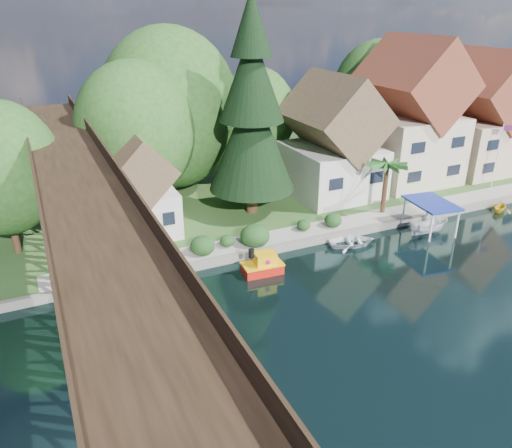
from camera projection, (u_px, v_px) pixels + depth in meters
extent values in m
plane|color=black|center=(373.00, 297.00, 31.32)|extent=(140.00, 140.00, 0.00)
cube|color=#2C5321|center=(198.00, 156.00, 59.43)|extent=(140.00, 52.00, 0.50)
cube|color=slate|center=(352.00, 233.00, 39.37)|extent=(60.00, 0.40, 0.62)
cube|color=gray|center=(363.00, 220.00, 41.12)|extent=(50.00, 2.60, 0.06)
cube|color=black|center=(133.00, 388.00, 18.25)|extent=(4.00, 0.36, 8.00)
cube|color=black|center=(117.00, 339.00, 20.90)|extent=(4.00, 0.36, 8.00)
cube|color=black|center=(104.00, 301.00, 23.56)|extent=(4.00, 0.36, 8.00)
cube|color=black|center=(94.00, 271.00, 26.21)|extent=(4.00, 0.36, 8.00)
cube|color=black|center=(86.00, 246.00, 28.87)|extent=(4.00, 0.36, 8.00)
cube|color=black|center=(79.00, 226.00, 31.52)|extent=(4.00, 0.36, 8.00)
cube|color=black|center=(73.00, 209.00, 34.18)|extent=(4.00, 0.36, 8.00)
cube|color=black|center=(68.00, 194.00, 36.83)|extent=(4.00, 0.36, 8.00)
cube|color=black|center=(64.00, 181.00, 39.49)|extent=(4.00, 0.36, 8.00)
cube|color=black|center=(60.00, 170.00, 42.14)|extent=(4.00, 0.36, 8.00)
cube|color=black|center=(57.00, 160.00, 44.80)|extent=(4.00, 0.36, 8.00)
cube|color=black|center=(42.00, 187.00, 26.22)|extent=(0.35, 44.00, 0.35)
cube|color=black|center=(109.00, 178.00, 27.57)|extent=(0.35, 44.00, 0.35)
cube|color=black|center=(75.00, 177.00, 26.77)|extent=(4.00, 44.00, 0.30)
cube|color=black|center=(33.00, 172.00, 25.78)|extent=(0.12, 44.00, 0.80)
cube|color=black|center=(112.00, 163.00, 27.32)|extent=(0.12, 44.00, 0.80)
cube|color=beige|center=(331.00, 170.00, 46.17)|extent=(7.50, 8.00, 4.50)
cube|color=#4F392A|center=(335.00, 117.00, 44.16)|extent=(7.64, 8.64, 7.64)
cube|color=black|center=(336.00, 184.00, 41.92)|extent=(1.35, 0.08, 1.00)
cube|color=black|center=(377.00, 177.00, 43.53)|extent=(1.35, 0.08, 1.00)
cube|color=beige|center=(406.00, 148.00, 49.63)|extent=(8.50, 8.50, 6.50)
cube|color=brown|center=(414.00, 82.00, 47.08)|extent=(8.65, 9.18, 8.65)
cube|color=black|center=(417.00, 158.00, 45.03)|extent=(1.53, 0.08, 1.00)
cube|color=black|center=(457.00, 152.00, 46.86)|extent=(1.53, 0.08, 1.00)
cube|color=#CAAC91|center=(475.00, 144.00, 52.88)|extent=(8.00, 8.00, 5.50)
cube|color=brown|center=(485.00, 90.00, 50.60)|extent=(8.15, 8.64, 8.15)
cube|color=black|center=(491.00, 153.00, 48.55)|extent=(1.44, 0.08, 1.00)
cube|color=beige|center=(142.00, 212.00, 38.22)|extent=(5.00, 5.00, 3.50)
cube|color=#4F392A|center=(138.00, 168.00, 36.78)|extent=(5.09, 5.40, 5.09)
cube|color=black|center=(131.00, 225.00, 35.50)|extent=(0.90, 0.08, 1.00)
cube|color=black|center=(169.00, 219.00, 36.58)|extent=(0.90, 0.08, 1.00)
cylinder|color=#382314|center=(141.00, 186.00, 42.13)|extent=(0.50, 0.50, 4.50)
ellipsoid|color=#1F4719|center=(136.00, 131.00, 40.21)|extent=(4.40, 4.40, 5.06)
cylinder|color=#382314|center=(174.00, 165.00, 46.90)|extent=(0.50, 0.50, 4.95)
ellipsoid|color=#1F4719|center=(170.00, 109.00, 44.78)|extent=(5.00, 5.00, 5.75)
cylinder|color=#382314|center=(256.00, 156.00, 51.36)|extent=(0.50, 0.50, 4.05)
ellipsoid|color=#1F4719|center=(256.00, 114.00, 49.63)|extent=(4.00, 4.00, 4.60)
cylinder|color=#382314|center=(375.00, 138.00, 57.03)|extent=(0.50, 0.50, 4.50)
ellipsoid|color=#1F4719|center=(379.00, 96.00, 55.11)|extent=(4.60, 4.60, 5.29)
cylinder|color=#382314|center=(453.00, 143.00, 56.96)|extent=(0.50, 0.50, 3.60)
ellipsoid|color=#1F4719|center=(458.00, 109.00, 55.42)|extent=(3.80, 3.80, 4.37)
cylinder|color=#382314|center=(13.00, 226.00, 35.06)|extent=(0.50, 0.50, 4.05)
ellipsoid|color=#1F4719|center=(0.00, 168.00, 33.33)|extent=(4.00, 4.00, 4.60)
ellipsoid|color=#153914|center=(203.00, 244.00, 35.37)|extent=(1.98, 1.98, 1.53)
ellipsoid|color=#153914|center=(227.00, 239.00, 36.46)|extent=(1.54, 1.54, 1.19)
ellipsoid|color=#153914|center=(255.00, 234.00, 36.70)|extent=(2.20, 2.20, 1.70)
ellipsoid|color=#153914|center=(161.00, 252.00, 34.42)|extent=(1.76, 1.76, 1.36)
ellipsoid|color=#153914|center=(304.00, 224.00, 39.03)|extent=(1.54, 1.54, 1.19)
ellipsoid|color=#153914|center=(333.00, 219.00, 39.71)|extent=(1.76, 1.76, 1.36)
cylinder|color=#382314|center=(252.00, 194.00, 42.22)|extent=(0.97, 0.97, 3.24)
cone|color=black|center=(252.00, 137.00, 40.25)|extent=(7.12, 7.12, 8.63)
cone|color=black|center=(252.00, 75.00, 38.28)|extent=(5.18, 5.18, 7.01)
cone|color=black|center=(251.00, 22.00, 36.75)|extent=(3.24, 3.24, 4.86)
cylinder|color=#382314|center=(385.00, 190.00, 41.84)|extent=(0.41, 0.41, 4.06)
ellipsoid|color=#1A4F1E|center=(387.00, 165.00, 40.94)|extent=(4.36, 4.36, 0.92)
cylinder|color=white|center=(497.00, 156.00, 47.36)|extent=(0.09, 0.09, 6.18)
cube|color=#A10B18|center=(508.00, 128.00, 46.27)|extent=(0.83, 0.38, 0.53)
cube|color=red|center=(262.00, 269.00, 33.99)|extent=(2.76, 1.60, 0.71)
cube|color=#F6AE0C|center=(262.00, 264.00, 33.83)|extent=(2.85, 1.70, 0.09)
cube|color=#F6AE0C|center=(265.00, 259.00, 33.74)|extent=(1.49, 1.16, 0.89)
cylinder|color=black|center=(251.00, 253.00, 33.19)|extent=(0.39, 0.39, 0.62)
cylinder|color=#A00C53|center=(268.00, 262.00, 33.27)|extent=(0.32, 0.09, 0.32)
cylinder|color=#A00C53|center=(262.00, 255.00, 34.21)|extent=(0.32, 0.09, 0.32)
cylinder|color=#A00C53|center=(275.00, 257.00, 33.97)|extent=(0.09, 0.32, 0.32)
imported|color=white|center=(352.00, 240.00, 37.94)|extent=(4.08, 3.30, 0.75)
imported|color=silver|center=(428.00, 226.00, 39.75)|extent=(3.50, 1.66, 1.30)
cube|color=navy|center=(432.00, 203.00, 38.96)|extent=(3.35, 4.49, 0.16)
cylinder|color=white|center=(457.00, 224.00, 38.18)|extent=(0.16, 0.16, 2.35)
cylinder|color=white|center=(428.00, 207.00, 41.35)|extent=(0.16, 0.16, 2.35)
cylinder|color=white|center=(431.00, 228.00, 37.51)|extent=(0.16, 0.16, 2.35)
cylinder|color=white|center=(404.00, 210.00, 40.69)|extent=(0.16, 0.16, 2.35)
imported|color=yellow|center=(500.00, 205.00, 43.98)|extent=(2.79, 2.64, 1.16)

